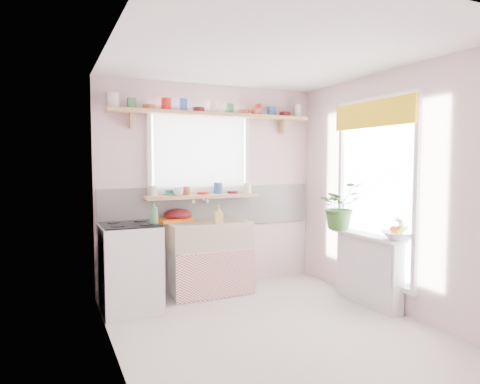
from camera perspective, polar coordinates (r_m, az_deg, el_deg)
name	(u,v)px	position (r m, az deg, el deg)	size (l,w,h in m)	color
room	(287,178)	(4.95, 6.30, 1.90)	(3.20, 3.20, 3.20)	beige
sink_unit	(208,257)	(5.12, -4.24, -8.63)	(0.95, 0.65, 1.11)	white
cooker	(130,267)	(4.64, -14.40, -9.71)	(0.58, 0.58, 0.93)	white
radiator_ledge	(368,268)	(4.93, 16.71, -9.68)	(0.22, 0.95, 0.78)	white
windowsill	(203,196)	(5.18, -4.99, -0.55)	(1.40, 0.22, 0.04)	tan
pine_shelf	(214,115)	(5.24, -3.45, 10.24)	(2.52, 0.24, 0.04)	tan
shelf_crockery	(213,108)	(5.24, -3.64, 11.06)	(2.47, 0.11, 0.12)	silver
sill_crockery	(201,190)	(5.17, -5.18, 0.28)	(1.35, 0.11, 0.12)	silver
dish_tray	(172,220)	(5.12, -9.02, -3.67)	(0.42, 0.31, 0.04)	orange
colander	(178,215)	(5.13, -8.27, -3.03)	(0.33, 0.33, 0.15)	maroon
jade_plant	(340,206)	(5.07, 13.13, -1.79)	(0.49, 0.42, 0.54)	#346026
fruit_bowl	(399,236)	(4.58, 20.43, -5.47)	(0.33, 0.33, 0.08)	white
herb_pot	(399,228)	(4.57, 20.45, -4.53)	(0.12, 0.08, 0.23)	#2F702C
soap_bottle_sink	(219,215)	(4.87, -2.85, -3.03)	(0.09, 0.10, 0.21)	#DFD063
sill_cup	(178,192)	(5.02, -8.22, 0.03)	(0.12, 0.12, 0.09)	silver
sill_bowl	(173,192)	(5.13, -8.87, -0.04)	(0.21, 0.21, 0.07)	#2D5B93
shelf_vase	(256,109)	(5.41, 2.10, 11.00)	(0.13, 0.13, 0.14)	#B34B37
cooker_bottle	(154,213)	(4.46, -11.44, -2.73)	(0.09, 0.09, 0.24)	#458B58
fruit	(399,229)	(4.58, 20.45, -4.69)	(0.20, 0.14, 0.10)	orange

